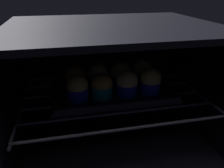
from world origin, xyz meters
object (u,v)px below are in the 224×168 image
(muffin_row0_col1, at_px, (102,87))
(muffin_row1_col2, at_px, (120,74))
(baking_tray, at_px, (112,92))
(muffin_row1_col1, at_px, (98,76))
(muffin_row0_col3, at_px, (150,81))
(muffin_row1_col0, at_px, (75,79))
(muffin_row1_col3, at_px, (142,72))
(muffin_row0_col2, at_px, (127,84))
(muffin_row0_col0, at_px, (77,88))

(muffin_row0_col1, distance_m, muffin_row1_col2, 0.10)
(baking_tray, height_order, muffin_row1_col1, muffin_row1_col1)
(muffin_row0_col3, xyz_separation_m, muffin_row1_col0, (-0.22, 0.07, -0.00))
(baking_tray, xyz_separation_m, muffin_row1_col3, (0.11, 0.04, 0.04))
(baking_tray, bearing_deg, muffin_row1_col1, 133.46)
(muffin_row1_col1, bearing_deg, muffin_row0_col1, -91.23)
(muffin_row0_col1, height_order, muffin_row1_col3, muffin_row1_col3)
(muffin_row1_col1, bearing_deg, baking_tray, -46.54)
(muffin_row0_col2, bearing_deg, muffin_row1_col3, 46.72)
(muffin_row0_col1, bearing_deg, muffin_row1_col3, 26.84)
(muffin_row0_col1, xyz_separation_m, muffin_row0_col3, (0.15, -0.00, 0.00))
(muffin_row0_col2, bearing_deg, muffin_row1_col2, 90.87)
(muffin_row0_col0, bearing_deg, muffin_row0_col2, -1.05)
(muffin_row0_col3, height_order, muffin_row1_col2, muffin_row1_col2)
(muffin_row1_col1, height_order, muffin_row1_col3, muffin_row1_col3)
(baking_tray, distance_m, muffin_row0_col0, 0.12)
(muffin_row0_col0, bearing_deg, muffin_row1_col2, 26.52)
(muffin_row0_col2, height_order, muffin_row1_col1, muffin_row1_col1)
(baking_tray, bearing_deg, muffin_row1_col2, 44.35)
(baking_tray, height_order, muffin_row1_col0, muffin_row1_col0)
(muffin_row0_col0, distance_m, muffin_row0_col1, 0.07)
(muffin_row1_col1, bearing_deg, muffin_row0_col3, -27.75)
(muffin_row0_col0, height_order, muffin_row0_col3, muffin_row0_col3)
(muffin_row0_col3, relative_size, muffin_row1_col2, 0.98)
(muffin_row0_col2, bearing_deg, muffin_row1_col1, 133.06)
(muffin_row1_col0, height_order, muffin_row1_col1, muffin_row1_col1)
(muffin_row0_col3, bearing_deg, muffin_row1_col0, 162.01)
(muffin_row0_col1, height_order, muffin_row0_col3, muffin_row0_col3)
(muffin_row1_col0, xyz_separation_m, muffin_row1_col2, (0.15, 0.00, 0.00))
(muffin_row0_col1, xyz_separation_m, muffin_row1_col3, (0.15, 0.07, 0.01))
(baking_tray, xyz_separation_m, muffin_row1_col2, (0.04, 0.03, 0.04))
(muffin_row0_col3, bearing_deg, muffin_row0_col0, 179.61)
(muffin_row0_col0, bearing_deg, muffin_row1_col1, 46.07)
(baking_tray, bearing_deg, muffin_row0_col0, -161.11)
(baking_tray, relative_size, muffin_row1_col1, 4.38)
(muffin_row0_col2, distance_m, muffin_row1_col1, 0.11)
(muffin_row1_col3, bearing_deg, muffin_row1_col1, 179.31)
(muffin_row0_col1, height_order, muffin_row1_col2, muffin_row1_col2)
(muffin_row0_col2, height_order, muffin_row1_col0, same)
(muffin_row1_col0, bearing_deg, baking_tray, -16.56)
(muffin_row0_col2, bearing_deg, muffin_row0_col3, 0.91)
(muffin_row1_col0, bearing_deg, muffin_row0_col1, -44.22)
(muffin_row0_col0, distance_m, muffin_row1_col2, 0.16)
(muffin_row0_col1, distance_m, muffin_row0_col3, 0.15)
(muffin_row0_col0, distance_m, muffin_row1_col1, 0.10)
(muffin_row0_col2, bearing_deg, baking_tray, 132.67)
(muffin_row0_col0, xyz_separation_m, muffin_row0_col2, (0.15, -0.00, 0.00))
(muffin_row0_col2, relative_size, muffin_row1_col2, 0.95)
(muffin_row1_col1, bearing_deg, muffin_row1_col2, -2.65)
(baking_tray, distance_m, muffin_row0_col2, 0.07)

